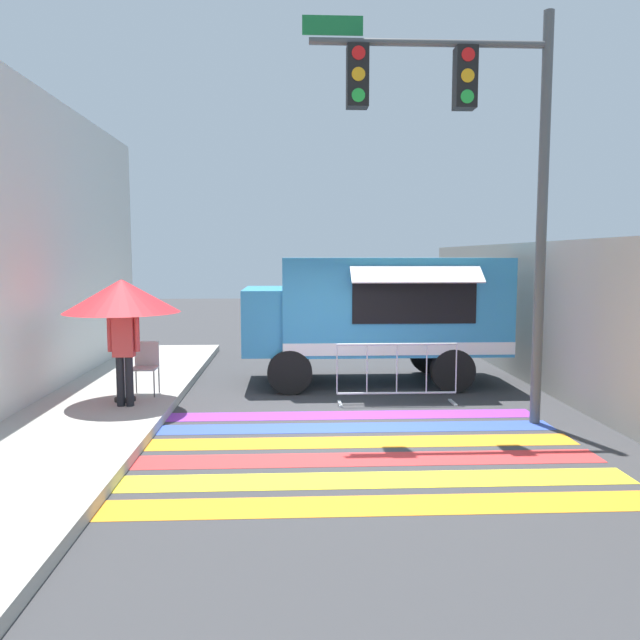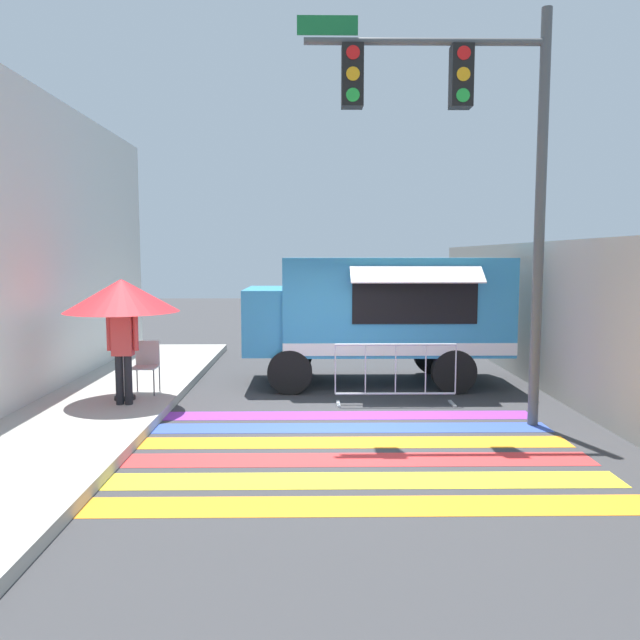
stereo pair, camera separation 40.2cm
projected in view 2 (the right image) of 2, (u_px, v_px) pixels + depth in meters
ground_plane at (342, 425)px, 9.83m from camera, size 60.00×60.00×0.00m
sidewalk_left at (17, 421)px, 9.76m from camera, size 4.40×16.00×0.15m
concrete_wall_right at (539, 314)px, 12.73m from camera, size 0.20×16.00×2.94m
crosswalk_painted at (347, 451)px, 8.51m from camera, size 6.40×4.36×0.01m
food_truck at (373, 308)px, 12.93m from camera, size 5.28×2.72×2.62m
traffic_signal_pole at (466, 136)px, 9.36m from camera, size 3.78×0.29×6.31m
patio_umbrella at (122, 296)px, 10.72m from camera, size 1.96×1.96×2.11m
folding_chair at (146, 362)px, 11.41m from camera, size 0.44×0.44×0.94m
vendor_person at (123, 345)px, 10.43m from camera, size 0.53×0.23×1.78m
barricade_front at (396, 374)px, 11.12m from camera, size 2.18×0.44×1.11m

